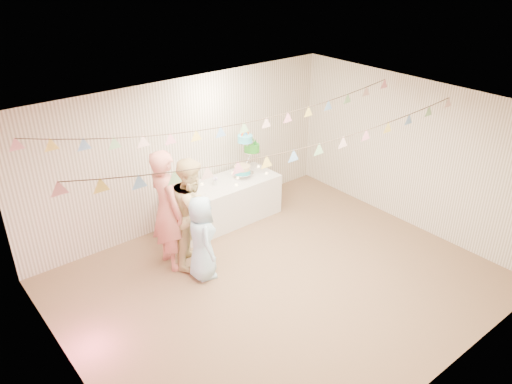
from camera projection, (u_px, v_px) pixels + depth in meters
floor at (279, 283)px, 7.44m from camera, size 6.00×6.00×0.00m
ceiling at (284, 116)px, 6.26m from camera, size 6.00×6.00×0.00m
back_wall at (185, 153)px, 8.58m from camera, size 6.00×6.00×0.00m
front_wall at (443, 298)px, 5.12m from camera, size 6.00×6.00×0.00m
left_wall at (65, 294)px, 5.17m from camera, size 5.00×5.00×0.00m
right_wall at (412, 154)px, 8.54m from camera, size 5.00×5.00×0.00m
table at (225, 202)px, 8.95m from camera, size 2.01×0.80×0.75m
cake_stand at (247, 154)px, 8.94m from camera, size 0.71×0.42×0.80m
cake_bottom at (243, 173)px, 8.96m from camera, size 0.31×0.31×0.15m
cake_middle at (252, 152)px, 9.12m from camera, size 0.27×0.27×0.22m
cake_top_tier at (245, 143)px, 8.78m from camera, size 0.25×0.25×0.19m
platter at (195, 194)px, 8.38m from camera, size 0.36×0.36×0.02m
posy at (215, 181)px, 8.69m from camera, size 0.13×0.13×0.15m
person_adult_a at (167, 210)px, 7.46m from camera, size 0.49×0.72×1.93m
person_adult_b at (193, 212)px, 7.58m from camera, size 1.07×1.08×1.76m
person_child at (202, 238)px, 7.33m from camera, size 0.59×0.74×1.33m
bunting_back at (232, 114)px, 7.14m from camera, size 5.60×1.10×0.40m
bunting_front at (294, 142)px, 6.25m from camera, size 5.60×0.90×0.36m
tealight_0 at (190, 199)px, 8.22m from camera, size 0.04×0.04×0.03m
tealight_1 at (202, 184)px, 8.70m from camera, size 0.04×0.04×0.03m
tealight_2 at (236, 185)px, 8.67m from camera, size 0.04×0.04×0.03m
tealight_3 at (233, 173)px, 9.12m from camera, size 0.04×0.04×0.03m
tealight_4 at (266, 173)px, 9.11m from camera, size 0.04×0.04×0.03m
tealight_5 at (258, 166)px, 9.38m from camera, size 0.04×0.04×0.03m
tealight_6 at (238, 178)px, 8.93m from camera, size 0.04×0.04×0.03m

